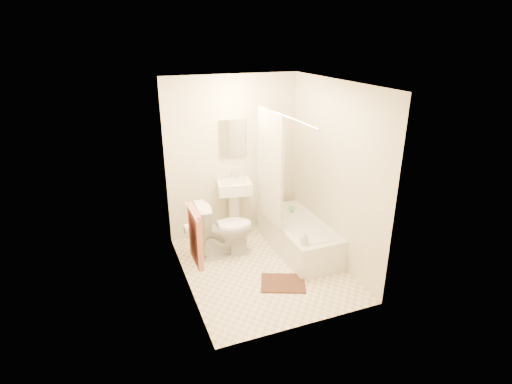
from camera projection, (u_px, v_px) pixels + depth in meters
name	position (u px, v px, depth m)	size (l,w,h in m)	color
floor	(263.00, 268.00, 5.33)	(2.40, 2.40, 0.00)	beige
ceiling	(264.00, 83.00, 4.44)	(2.40, 2.40, 0.00)	white
wall_back	(233.00, 158.00, 5.92)	(2.00, 0.02, 2.40)	beige
wall_left	(182.00, 195.00, 4.55)	(0.02, 2.40, 2.40)	beige
wall_right	(334.00, 174.00, 5.22)	(0.02, 2.40, 2.40)	beige
mirror	(233.00, 138.00, 5.79)	(0.40, 0.03, 0.55)	white
curtain_rod	(284.00, 115.00, 4.78)	(0.03, 0.03, 1.70)	silver
shower_curtain	(270.00, 168.00, 5.41)	(0.04, 0.80, 1.55)	silver
towel_bar	(191.00, 211.00, 4.38)	(0.02, 0.02, 0.60)	silver
towel	(195.00, 236.00, 4.51)	(0.06, 0.45, 0.66)	#CC7266
toilet_paper	(189.00, 229.00, 4.86)	(0.12, 0.12, 0.11)	white
toilet	(225.00, 229.00, 5.54)	(0.45, 0.80, 0.78)	white
sink	(234.00, 206.00, 6.05)	(0.49, 0.39, 0.96)	white
bathtub	(298.00, 235.00, 5.73)	(0.66, 1.51, 0.42)	silver
bath_mat	(283.00, 283.00, 4.99)	(0.55, 0.41, 0.02)	#56281F
soap_bottle	(304.00, 238.00, 5.02)	(0.08, 0.08, 0.18)	white
scrub_brush	(292.00, 209.00, 6.02)	(0.06, 0.20, 0.04)	#47B05E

